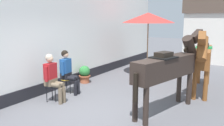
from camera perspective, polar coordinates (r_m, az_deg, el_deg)
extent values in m
plane|color=#56565B|center=(8.82, 8.37, -5.10)|extent=(40.00, 40.00, 0.00)
cube|color=white|center=(8.63, -11.27, 5.95)|extent=(0.30, 14.00, 3.40)
cube|color=black|center=(8.87, -10.82, -3.88)|extent=(0.34, 14.00, 0.36)
cube|color=silver|center=(14.36, 23.90, 5.47)|extent=(3.20, 2.40, 2.60)
cube|color=brown|center=(14.34, 24.44, 12.44)|extent=(3.40, 2.60, 0.90)
cylinder|color=black|center=(7.14, -14.23, -5.24)|extent=(0.34, 0.34, 0.03)
cylinder|color=black|center=(7.12, -13.27, -7.25)|extent=(0.02, 0.02, 0.45)
cylinder|color=black|center=(7.34, -13.95, -6.74)|extent=(0.02, 0.02, 0.45)
cylinder|color=black|center=(7.17, -15.20, -7.23)|extent=(0.02, 0.02, 0.45)
cube|color=brown|center=(7.11, -14.27, -4.35)|extent=(0.27, 0.34, 0.20)
cube|color=maroon|center=(7.04, -14.39, -1.83)|extent=(0.25, 0.36, 0.44)
sphere|color=tan|center=(6.97, -14.53, 0.98)|extent=(0.20, 0.20, 0.20)
sphere|color=#B2A38E|center=(6.98, -14.66, 1.24)|extent=(0.22, 0.22, 0.22)
cylinder|color=brown|center=(7.07, -12.65, -4.79)|extent=(0.39, 0.17, 0.13)
cylinder|color=brown|center=(7.04, -11.33, -7.35)|extent=(0.11, 0.11, 0.46)
cylinder|color=brown|center=(6.95, -13.47, -5.09)|extent=(0.39, 0.17, 0.13)
cylinder|color=brown|center=(6.92, -12.14, -7.70)|extent=(0.11, 0.11, 0.46)
cylinder|color=maroon|center=(7.18, -13.22, -1.93)|extent=(0.09, 0.09, 0.42)
cylinder|color=maroon|center=(6.89, -15.32, -2.57)|extent=(0.09, 0.09, 0.42)
cylinder|color=gold|center=(7.79, -10.79, -3.77)|extent=(0.34, 0.34, 0.03)
cylinder|color=black|center=(7.77, -9.86, -5.59)|extent=(0.02, 0.02, 0.45)
cylinder|color=black|center=(7.98, -10.67, -5.19)|extent=(0.02, 0.02, 0.45)
cylinder|color=black|center=(7.79, -11.65, -5.62)|extent=(0.02, 0.02, 0.45)
cube|color=black|center=(7.76, -10.82, -2.95)|extent=(0.29, 0.35, 0.20)
cube|color=#1E4C8C|center=(7.69, -10.91, -0.63)|extent=(0.27, 0.37, 0.44)
sphere|color=tan|center=(7.63, -11.00, 1.95)|extent=(0.20, 0.20, 0.20)
sphere|color=black|center=(7.64, -11.13, 2.18)|extent=(0.22, 0.22, 0.22)
cylinder|color=black|center=(7.73, -9.31, -3.32)|extent=(0.40, 0.19, 0.13)
cylinder|color=black|center=(7.72, -8.04, -5.63)|extent=(0.11, 0.11, 0.46)
cylinder|color=black|center=(7.60, -9.94, -3.58)|extent=(0.40, 0.19, 0.13)
cylinder|color=black|center=(7.58, -8.65, -5.93)|extent=(0.11, 0.11, 0.46)
cylinder|color=#1E4C8C|center=(7.85, -9.97, -0.73)|extent=(0.09, 0.09, 0.42)
cylinder|color=#1E4C8C|center=(7.53, -11.60, -1.29)|extent=(0.09, 0.09, 0.42)
cube|color=#2D231E|center=(6.12, 12.53, -1.11)|extent=(0.96, 2.24, 0.52)
cylinder|color=#2D231E|center=(7.19, 15.56, -5.33)|extent=(0.13, 0.13, 0.90)
cylinder|color=#2D231E|center=(7.04, 17.74, -5.77)|extent=(0.13, 0.13, 0.90)
cylinder|color=#2D231E|center=(5.66, 5.50, -9.37)|extent=(0.13, 0.13, 0.90)
cylinder|color=#2D231E|center=(5.48, 8.02, -10.11)|extent=(0.13, 0.13, 0.90)
cylinder|color=#2D231E|center=(7.09, 17.98, 3.42)|extent=(0.43, 0.68, 0.73)
cube|color=#2D231E|center=(7.36, 19.36, 5.99)|extent=(0.30, 0.56, 0.40)
cube|color=black|center=(7.06, 17.97, 4.53)|extent=(0.19, 0.62, 0.48)
cylinder|color=black|center=(5.30, 5.62, -5.82)|extent=(0.12, 0.12, 0.65)
cube|color=black|center=(5.99, 12.12, 1.33)|extent=(0.63, 0.70, 0.03)
cube|color=black|center=(5.98, 12.14, 1.99)|extent=(0.38, 0.49, 0.12)
cube|color=brown|center=(8.30, 20.79, 1.52)|extent=(0.75, 2.24, 0.52)
cylinder|color=brown|center=(7.48, 21.27, -5.04)|extent=(0.13, 0.13, 0.90)
cylinder|color=brown|center=(7.50, 18.90, -4.85)|extent=(0.13, 0.13, 0.90)
cylinder|color=brown|center=(9.37, 21.71, -1.98)|extent=(0.13, 0.13, 0.90)
cylinder|color=brown|center=(9.38, 19.82, -1.84)|extent=(0.13, 0.13, 0.90)
cylinder|color=brown|center=(7.06, 20.55, 3.23)|extent=(0.37, 0.66, 0.73)
cube|color=brown|center=(6.69, 20.58, 5.49)|extent=(0.25, 0.55, 0.40)
cube|color=black|center=(7.07, 20.64, 4.37)|extent=(0.13, 0.63, 0.48)
cylinder|color=black|center=(9.47, 20.99, 0.88)|extent=(0.11, 0.11, 0.65)
cube|color=#197238|center=(8.37, 20.94, 3.48)|extent=(0.58, 0.67, 0.03)
cube|color=black|center=(8.36, 20.97, 3.95)|extent=(0.34, 0.48, 0.12)
cylinder|color=#A85638|center=(9.02, -6.46, -3.77)|extent=(0.34, 0.34, 0.28)
cylinder|color=#A85638|center=(8.99, -6.48, -3.03)|extent=(0.43, 0.43, 0.04)
sphere|color=#2D7A38|center=(8.95, -6.50, -1.91)|extent=(0.40, 0.40, 0.40)
cylinder|color=black|center=(10.19, 8.22, -2.76)|extent=(0.44, 0.44, 0.06)
cylinder|color=olive|center=(10.00, 8.38, 3.21)|extent=(0.04, 0.04, 2.20)
cone|color=red|center=(9.92, 8.59, 10.57)|extent=(2.10, 2.10, 0.40)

